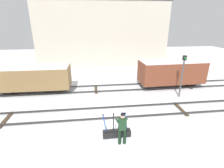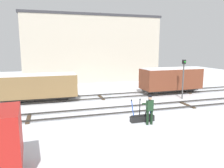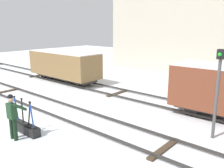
% 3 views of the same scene
% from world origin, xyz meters
% --- Properties ---
extents(ground_plane, '(60.00, 60.00, 0.00)m').
position_xyz_m(ground_plane, '(0.00, 0.00, 0.00)').
color(ground_plane, silver).
extents(track_main_line, '(44.00, 1.94, 0.18)m').
position_xyz_m(track_main_line, '(0.00, 0.00, 0.11)').
color(track_main_line, '#2D2B28').
rests_on(track_main_line, ground_plane).
extents(track_siding_near, '(44.00, 1.94, 0.18)m').
position_xyz_m(track_siding_near, '(0.00, 4.49, 0.11)').
color(track_siding_near, '#2D2B28').
rests_on(track_siding_near, ground_plane).
extents(switch_lever_frame, '(1.54, 0.39, 1.45)m').
position_xyz_m(switch_lever_frame, '(0.90, -2.44, 0.25)').
color(switch_lever_frame, black).
rests_on(switch_lever_frame, ground_plane).
extents(rail_worker, '(0.54, 0.68, 1.81)m').
position_xyz_m(rail_worker, '(1.08, -3.04, 1.03)').
color(rail_worker, black).
rests_on(rail_worker, ground_plane).
extents(signal_post, '(0.24, 0.32, 3.45)m').
position_xyz_m(signal_post, '(6.83, 2.07, 2.14)').
color(signal_post, '#4C4C4C').
rests_on(signal_post, ground_plane).
extents(apartment_building, '(17.85, 6.27, 8.65)m').
position_xyz_m(apartment_building, '(1.37, 15.70, 4.33)').
color(apartment_building, beige).
rests_on(apartment_building, ground_plane).
extents(freight_car_far_end, '(5.99, 2.42, 2.50)m').
position_xyz_m(freight_car_far_end, '(7.10, 4.49, 1.43)').
color(freight_car_far_end, '#2D2B28').
rests_on(freight_car_far_end, ground_plane).
extents(freight_car_near_switch, '(6.28, 2.17, 2.34)m').
position_xyz_m(freight_car_near_switch, '(-5.36, 4.49, 1.35)').
color(freight_car_near_switch, '#2D2B28').
rests_on(freight_car_near_switch, ground_plane).
extents(perched_bird_roof_left, '(0.27, 0.25, 0.13)m').
position_xyz_m(perched_bird_roof_left, '(2.05, 13.08, 8.70)').
color(perched_bird_roof_left, '#514C47').
rests_on(perched_bird_roof_left, apartment_building).
extents(perched_bird_roof_right, '(0.26, 0.26, 0.13)m').
position_xyz_m(perched_bird_roof_right, '(-1.08, 18.28, 8.70)').
color(perched_bird_roof_right, '#514C47').
rests_on(perched_bird_roof_right, apartment_building).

